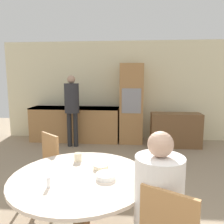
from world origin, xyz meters
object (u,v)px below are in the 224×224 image
object	(u,v)px
person_seated	(159,203)
person_standing	(72,103)
chair_far_left	(44,167)
dining_table	(81,196)
oven_unit	(131,104)
bowl_near	(106,176)
sideboard	(175,130)
cup	(78,157)
bowl_centre	(101,167)

from	to	relation	value
person_seated	person_standing	distance (m)	3.89
chair_far_left	dining_table	bearing A→B (deg)	-5.87
dining_table	person_seated	world-z (taller)	person_seated
dining_table	chair_far_left	distance (m)	0.91
dining_table	person_seated	distance (m)	0.81
oven_unit	person_seated	size ratio (longest dim) A/B	1.59
bowl_near	sideboard	bearing A→B (deg)	68.97
chair_far_left	oven_unit	bearing A→B (deg)	110.44
oven_unit	sideboard	xyz separation A→B (m)	(1.07, -0.31, -0.59)
chair_far_left	cup	distance (m)	0.65
person_seated	cup	xyz separation A→B (m)	(-0.78, 0.75, 0.05)
person_standing	bowl_near	distance (m)	3.40
oven_unit	chair_far_left	world-z (taller)	oven_unit
sideboard	person_standing	world-z (taller)	person_standing
dining_table	bowl_near	size ratio (longest dim) A/B	7.29
cup	dining_table	bearing A→B (deg)	-72.85
person_standing	dining_table	bearing A→B (deg)	-73.56
sideboard	bowl_near	distance (m)	3.64
sideboard	chair_far_left	xyz separation A→B (m)	(-2.17, -2.68, 0.11)
chair_far_left	person_seated	bearing A→B (deg)	1.50
oven_unit	person_standing	size ratio (longest dim) A/B	1.17
bowl_centre	bowl_near	bearing A→B (deg)	-70.73
oven_unit	sideboard	distance (m)	1.26
oven_unit	chair_far_left	distance (m)	3.22
bowl_near	oven_unit	bearing A→B (deg)	86.36
bowl_centre	person_standing	bearing A→B (deg)	110.22
bowl_near	person_seated	bearing A→B (deg)	-39.22
chair_far_left	person_seated	size ratio (longest dim) A/B	0.74
bowl_centre	oven_unit	bearing A→B (deg)	84.95
chair_far_left	person_standing	distance (m)	2.54
dining_table	person_standing	xyz separation A→B (m)	(-0.92, 3.13, 0.54)
person_standing	oven_unit	bearing A→B (deg)	20.31
person_seated	cup	size ratio (longest dim) A/B	14.12
dining_table	person_standing	size ratio (longest dim) A/B	0.76
oven_unit	bowl_near	bearing A→B (deg)	-93.64
sideboard	person_standing	distance (m)	2.56
chair_far_left	person_standing	world-z (taller)	person_standing
oven_unit	bowl_centre	bearing A→B (deg)	-95.05
bowl_centre	cup	bearing A→B (deg)	145.61
person_standing	person_seated	bearing A→B (deg)	-65.66
person_standing	cup	xyz separation A→B (m)	(0.81, -2.78, -0.29)
bowl_near	person_standing	bearing A→B (deg)	110.16
oven_unit	person_seated	distance (m)	4.06
sideboard	chair_far_left	size ratio (longest dim) A/B	1.26
cup	bowl_centre	bearing A→B (deg)	-34.39
oven_unit	bowl_near	distance (m)	3.71
person_standing	chair_far_left	bearing A→B (deg)	-83.12
chair_far_left	cup	xyz separation A→B (m)	(0.52, -0.31, 0.26)
person_standing	bowl_centre	xyz separation A→B (m)	(1.09, -2.97, -0.31)
dining_table	person_standing	world-z (taller)	person_standing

